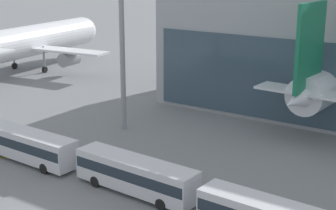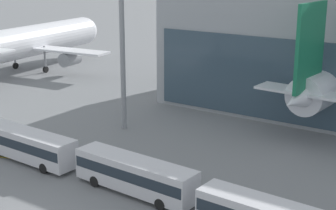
# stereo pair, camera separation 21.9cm
# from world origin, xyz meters

# --- Properties ---
(airliner_at_gate_near) EXTENTS (32.79, 35.20, 14.87)m
(airliner_at_gate_near) POSITION_xyz_m (-42.43, 40.42, 5.29)
(airliner_at_gate_near) COLOR white
(airliner_at_gate_near) RESTS_ON ground_plane
(shuttle_bus_2) EXTENTS (11.92, 3.01, 3.09)m
(shuttle_bus_2) POSITION_xyz_m (-8.75, 9.70, 1.82)
(shuttle_bus_2) COLOR silver
(shuttle_bus_2) RESTS_ON ground_plane
(shuttle_bus_3) EXTENTS (11.95, 3.19, 3.09)m
(shuttle_bus_3) POSITION_xyz_m (4.54, 9.90, 1.82)
(shuttle_bus_3) COLOR silver
(shuttle_bus_3) RESTS_ON ground_plane
(lane_stripe_1) EXTENTS (9.52, 3.36, 0.01)m
(lane_stripe_1) POSITION_xyz_m (-11.47, 8.93, 0.00)
(lane_stripe_1) COLOR yellow
(lane_stripe_1) RESTS_ON ground_plane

